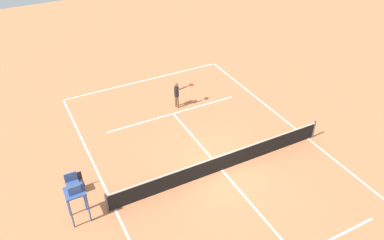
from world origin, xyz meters
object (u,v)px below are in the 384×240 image
at_px(player_serving, 177,93).
at_px(courtside_chair_mid, 78,182).
at_px(tennis_ball, 184,111).
at_px(umpire_chair, 74,191).

height_order(player_serving, courtside_chair_mid, player_serving).
xyz_separation_m(player_serving, tennis_ball, (-0.11, 0.62, -0.95)).
distance_m(tennis_ball, umpire_chair, 9.35).
height_order(player_serving, tennis_ball, player_serving).
bearing_deg(courtside_chair_mid, umpire_chair, 76.50).
bearing_deg(player_serving, umpire_chair, -60.21).
relative_size(tennis_ball, umpire_chair, 0.03).
relative_size(player_serving, tennis_ball, 24.40).
bearing_deg(courtside_chair_mid, tennis_ball, -152.96).
height_order(tennis_ball, courtside_chair_mid, courtside_chair_mid).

